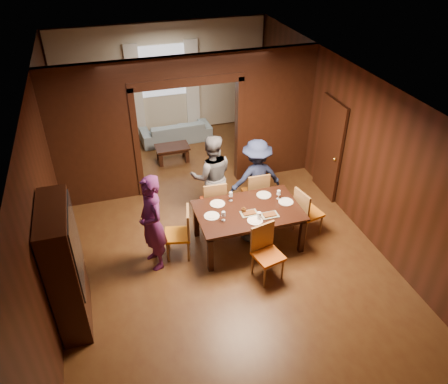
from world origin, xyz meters
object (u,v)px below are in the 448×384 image
object	(u,v)px
chair_far_l	(213,201)
coffee_table	(173,154)
person_purple	(152,223)
dining_table	(248,227)
hutch	(65,267)
chair_left	(177,233)
person_grey	(212,176)
chair_right	(309,211)
chair_near	(268,254)
chair_far_r	(255,192)
sofa	(176,131)
person_navy	(256,178)

from	to	relation	value
chair_far_l	coffee_table	bearing A→B (deg)	-80.75
person_purple	dining_table	world-z (taller)	person_purple
hutch	chair_left	bearing A→B (deg)	27.13
person_grey	dining_table	xyz separation A→B (m)	(0.37, -1.10, -0.49)
person_grey	chair_right	xyz separation A→B (m)	(1.56, -1.13, -0.38)
chair_left	chair_near	size ratio (longest dim) A/B	1.00
person_grey	chair_right	size ratio (longest dim) A/B	1.79
coffee_table	chair_far_r	size ratio (longest dim) A/B	0.82
sofa	coffee_table	bearing A→B (deg)	71.38
chair_left	hutch	distance (m)	2.06
chair_left	dining_table	bearing A→B (deg)	100.13
person_grey	sofa	xyz separation A→B (m)	(-0.03, 3.40, -0.60)
person_purple	hutch	size ratio (longest dim) A/B	0.88
person_navy	chair_far_r	bearing A→B (deg)	38.13
person_navy	hutch	bearing A→B (deg)	25.01
person_navy	chair_far_r	distance (m)	0.32
person_purple	sofa	distance (m)	4.77
person_navy	chair_right	size ratio (longest dim) A/B	1.65
chair_far_r	chair_near	distance (m)	1.86
person_grey	chair_far_r	bearing A→B (deg)	174.11
chair_far_r	hutch	size ratio (longest dim) A/B	0.48
person_purple	chair_far_l	distance (m)	1.61
person_navy	chair_right	world-z (taller)	person_navy
person_purple	chair_right	bearing A→B (deg)	76.55
coffee_table	chair_far_r	distance (m)	2.81
chair_far_l	dining_table	bearing A→B (deg)	119.80
person_navy	chair_far_r	xyz separation A→B (m)	(-0.02, -0.02, -0.32)
sofa	chair_far_r	distance (m)	3.72
person_navy	hutch	distance (m)	3.96
person_grey	chair_left	size ratio (longest dim) A/B	1.79
chair_far_r	chair_near	size ratio (longest dim) A/B	1.00
chair_left	chair_far_r	distance (m)	1.94
coffee_table	chair_near	distance (m)	4.42
coffee_table	chair_near	size ratio (longest dim) A/B	0.82
chair_near	person_purple	bearing A→B (deg)	140.79
person_grey	hutch	bearing A→B (deg)	43.90
person_grey	hutch	size ratio (longest dim) A/B	0.87
chair_far_l	chair_far_r	bearing A→B (deg)	-172.99
chair_right	chair_far_l	distance (m)	1.83
person_purple	dining_table	bearing A→B (deg)	77.70
person_grey	hutch	xyz separation A→B (m)	(-2.69, -1.95, 0.13)
sofa	chair_far_l	bearing A→B (deg)	87.13
chair_left	chair_right	xyz separation A→B (m)	(2.48, -0.09, 0.00)
sofa	chair_far_r	xyz separation A→B (m)	(0.86, -3.61, 0.22)
chair_near	chair_left	bearing A→B (deg)	130.85
chair_right	chair_near	world-z (taller)	same
sofa	chair_near	size ratio (longest dim) A/B	1.88
coffee_table	chair_right	world-z (taller)	chair_right
person_grey	chair_near	size ratio (longest dim) A/B	1.79
dining_table	sofa	bearing A→B (deg)	95.05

